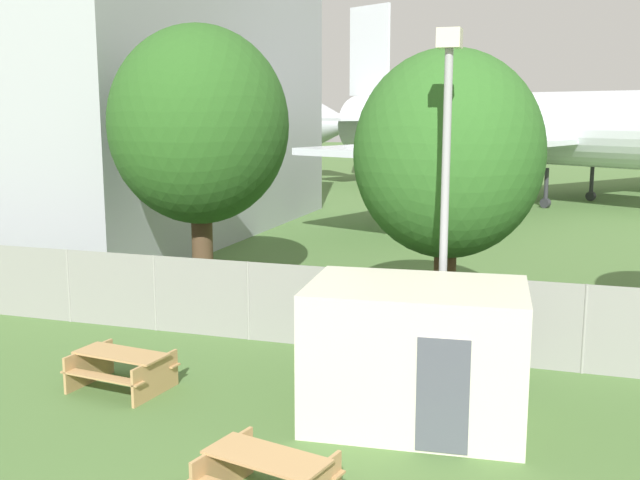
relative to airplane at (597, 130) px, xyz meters
The scene contains 8 objects.
perimeter_fence 30.42m from the airplane, 101.89° to the right, with size 56.07×0.07×1.93m.
airplane is the anchor object (origin of this frame).
portable_cabin 33.53m from the airplane, 96.95° to the right, with size 3.95×2.78×2.50m.
picnic_bench_near_cabin 35.03m from the airplane, 106.47° to the right, with size 2.00×1.61×0.76m.
picnic_bench_open_grass 37.25m from the airplane, 98.47° to the right, with size 2.02×1.76×0.76m.
tree_left_of_cabin 28.40m from the airplane, 98.72° to the right, with size 4.44×4.44×6.91m.
tree_behind_benches 28.76m from the airplane, 113.86° to the right, with size 5.11×5.11×7.88m.
light_mast 31.47m from the airplane, 97.09° to the right, with size 0.44×0.44×6.99m.
Camera 1 is at (4.47, -5.95, 5.48)m, focal length 42.00 mm.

